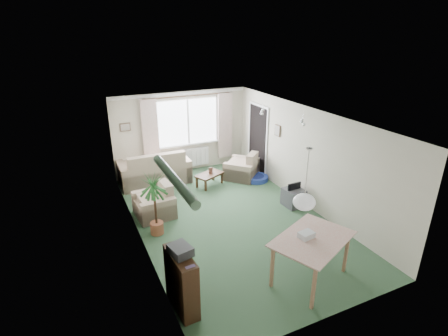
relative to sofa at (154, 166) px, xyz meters
name	(u,v)px	position (x,y,z in m)	size (l,w,h in m)	color
ground	(230,219)	(1.01, -2.75, -0.48)	(6.50, 6.50, 0.00)	#315236
window	(188,122)	(1.21, 0.48, 1.02)	(1.80, 0.03, 1.30)	white
curtain_rod	(188,96)	(1.21, 0.40, 1.79)	(2.60, 0.03, 0.03)	black
curtain_left	(151,135)	(0.06, 0.38, 0.79)	(0.45, 0.08, 2.00)	beige
curtain_right	(225,126)	(2.36, 0.38, 0.79)	(0.45, 0.08, 2.00)	beige
radiator	(190,158)	(1.21, 0.44, -0.08)	(1.20, 0.10, 0.55)	white
doorway	(258,140)	(2.99, -0.55, 0.52)	(0.03, 0.95, 2.00)	black
pendant_lamp	(304,202)	(1.21, -5.05, 1.00)	(0.36, 0.36, 0.36)	white
tinsel_garland	(174,179)	(-0.91, -5.05, 1.80)	(1.60, 1.60, 0.12)	#196626
bauble_cluster_a	(262,110)	(2.31, -1.85, 1.74)	(0.20, 0.20, 0.20)	silver
bauble_cluster_b	(303,120)	(2.61, -3.05, 1.74)	(0.20, 0.20, 0.20)	silver
wall_picture_back	(125,127)	(-0.59, 0.48, 1.07)	(0.28, 0.03, 0.22)	brown
wall_picture_right	(278,130)	(2.99, -1.55, 1.07)	(0.03, 0.24, 0.30)	brown
sofa	(154,166)	(0.00, 0.00, 0.00)	(1.91, 1.01, 0.95)	tan
armchair_corner	(242,165)	(2.36, -0.75, -0.09)	(0.87, 0.83, 0.78)	#C0B391
armchair_left	(154,200)	(-0.49, -1.85, -0.09)	(0.86, 0.81, 0.77)	#BDA98F
coffee_table	(210,180)	(1.31, -0.86, -0.30)	(0.77, 0.43, 0.34)	black
photo_frame	(211,170)	(1.37, -0.81, -0.05)	(0.12, 0.02, 0.16)	brown
bookshelf	(182,282)	(-0.83, -4.86, 0.01)	(0.26, 0.79, 0.96)	black
hifi_box	(180,250)	(-0.82, -4.84, 0.56)	(0.28, 0.35, 0.14)	#323337
houseplant	(155,204)	(-0.64, -2.63, 0.22)	(0.60, 0.60, 1.39)	#1E582B
dining_table	(310,259)	(1.37, -5.16, -0.08)	(1.28, 0.86, 0.80)	tan
gift_box	(306,235)	(1.28, -5.10, 0.39)	(0.25, 0.18, 0.12)	silver
tv_cube	(293,197)	(2.71, -2.81, -0.26)	(0.44, 0.48, 0.44)	#353438
pet_bed	(256,178)	(2.66, -1.10, -0.41)	(0.67, 0.67, 0.13)	navy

